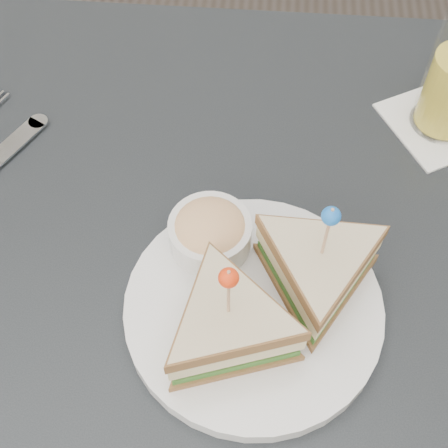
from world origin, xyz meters
TOP-DOWN VIEW (x-y plane):
  - ground_plane at (0.00, 0.00)m, footprint 3.50×3.50m
  - table at (0.00, 0.00)m, footprint 0.80×0.80m
  - plate_meal at (0.05, -0.06)m, footprint 0.30×0.29m

SIDE VIEW (x-z plane):
  - ground_plane at x=0.00m, z-range 0.00..0.00m
  - table at x=0.00m, z-range 0.30..1.05m
  - plate_meal at x=0.05m, z-range 0.72..0.86m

